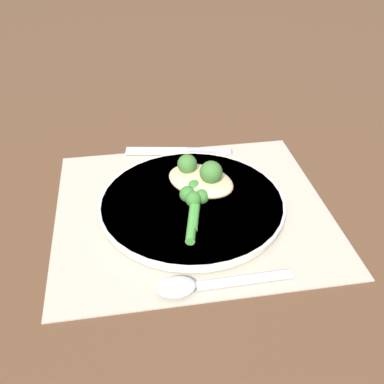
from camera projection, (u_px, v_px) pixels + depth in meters
name	position (u px, v px, depth m)	size (l,w,h in m)	color
ground_plane	(192.00, 210.00, 0.67)	(3.00, 3.00, 0.00)	brown
placemat	(192.00, 209.00, 0.66)	(0.40, 0.35, 0.00)	#B2A893
plate	(192.00, 203.00, 0.66)	(0.27, 0.27, 0.01)	silver
chicken_fillet	(201.00, 181.00, 0.67)	(0.13, 0.13, 0.03)	#DBBC89
pesto_dollop_primary	(211.00, 172.00, 0.65)	(0.03, 0.03, 0.03)	#3D702D
pesto_dollop_secondary	(188.00, 164.00, 0.67)	(0.03, 0.03, 0.03)	#3D702D
broccoli_stalk_right	(196.00, 194.00, 0.65)	(0.05, 0.10, 0.03)	green
broccoli_stalk_front	(194.00, 203.00, 0.63)	(0.05, 0.11, 0.02)	green
knife	(180.00, 151.00, 0.79)	(0.19, 0.05, 0.01)	silver
spoon	(192.00, 285.00, 0.53)	(0.17, 0.03, 0.01)	silver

